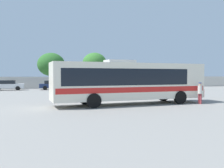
{
  "coord_description": "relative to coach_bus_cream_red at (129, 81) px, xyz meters",
  "views": [
    {
      "loc": [
        -4.71,
        -19.5,
        2.31
      ],
      "look_at": [
        0.18,
        0.25,
        1.57
      ],
      "focal_mm": 39.61,
      "sensor_mm": 36.0,
      "label": 1
    }
  ],
  "objects": [
    {
      "name": "ground_plane",
      "position": [
        -1.24,
        10.99,
        -1.85
      ],
      "size": [
        300.0,
        300.0,
        0.0
      ],
      "primitive_type": "plane",
      "color": "gray"
    },
    {
      "name": "roadside_tree_midleft",
      "position": [
        -5.87,
        31.28,
        2.52
      ],
      "size": [
        5.31,
        5.31,
        6.64
      ],
      "color": "brown",
      "rests_on": "ground_plane"
    },
    {
      "name": "coach_bus_cream_red",
      "position": [
        0.0,
        0.0,
        0.0
      ],
      "size": [
        12.53,
        3.99,
        3.47
      ],
      "color": "silver",
      "rests_on": "ground_plane"
    },
    {
      "name": "attendant_by_bus_door",
      "position": [
        5.57,
        -1.16,
        -0.88
      ],
      "size": [
        0.47,
        0.47,
        1.71
      ],
      "color": "#99383D",
      "rests_on": "ground_plane"
    },
    {
      "name": "parked_car_leftmost_white",
      "position": [
        -12.33,
        21.61,
        -1.05
      ],
      "size": [
        4.66,
        2.16,
        1.51
      ],
      "color": "silver",
      "rests_on": "ground_plane"
    },
    {
      "name": "roadside_tree_midright",
      "position": [
        2.33,
        29.06,
        2.81
      ],
      "size": [
        4.63,
        4.63,
        6.65
      ],
      "color": "brown",
      "rests_on": "ground_plane"
    },
    {
      "name": "perimeter_wall",
      "position": [
        -1.24,
        25.51,
        -0.84
      ],
      "size": [
        80.0,
        0.3,
        2.02
      ],
      "primitive_type": "cube",
      "color": "beige",
      "rests_on": "ground_plane"
    },
    {
      "name": "parked_car_second_dark_blue",
      "position": [
        -5.57,
        21.63,
        -1.09
      ],
      "size": [
        4.59,
        2.18,
        1.43
      ],
      "color": "navy",
      "rests_on": "ground_plane"
    }
  ]
}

